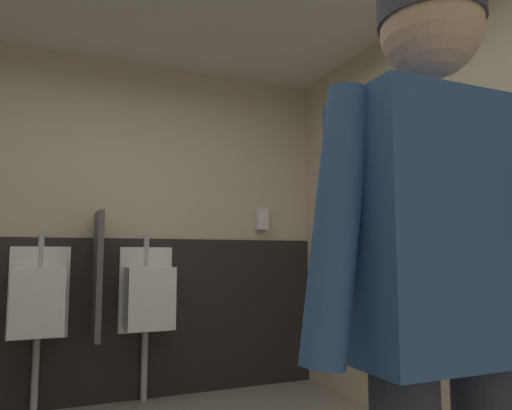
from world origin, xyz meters
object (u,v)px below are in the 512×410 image
Objects in this scene: urinal_middle at (148,297)px; soap_dispenser at (262,219)px; urinal_left at (38,301)px; person at (445,289)px.

urinal_middle is 1.17m from soap_dispenser.
urinal_middle is at bearing 0.00° from urinal_left.
urinal_left is 2.99m from person.
person is at bearing -73.41° from urinal_left.
urinal_left is 1.85m from soap_dispenser.
person is 3.13m from soap_dispenser.
urinal_left is 1.00× the size of urinal_middle.
urinal_left is at bearing 180.00° from urinal_middle.
urinal_middle is 6.89× the size of soap_dispenser.
urinal_middle is at bearing 92.01° from person.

